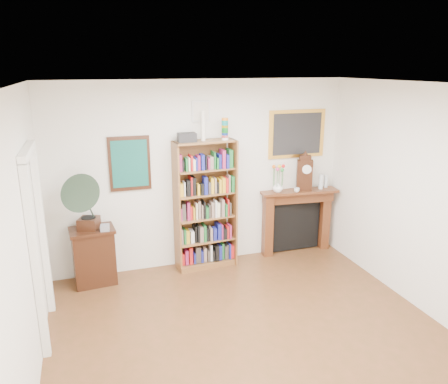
# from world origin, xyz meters

# --- Properties ---
(room) EXTENTS (4.51, 5.01, 2.81)m
(room) POSITION_xyz_m (0.00, 0.00, 1.40)
(room) COLOR #503518
(room) RESTS_ON ground
(door_casing) EXTENTS (0.08, 1.02, 2.17)m
(door_casing) POSITION_xyz_m (-2.21, 1.20, 1.26)
(door_casing) COLOR white
(door_casing) RESTS_ON left_wall
(teal_poster) EXTENTS (0.58, 0.04, 0.78)m
(teal_poster) POSITION_xyz_m (-1.05, 2.48, 1.65)
(teal_poster) COLOR black
(teal_poster) RESTS_ON back_wall
(small_picture) EXTENTS (0.26, 0.04, 0.30)m
(small_picture) POSITION_xyz_m (0.00, 2.48, 2.35)
(small_picture) COLOR white
(small_picture) RESTS_ON back_wall
(gilt_painting) EXTENTS (0.95, 0.04, 0.75)m
(gilt_painting) POSITION_xyz_m (1.55, 2.48, 1.95)
(gilt_painting) COLOR gold
(gilt_painting) RESTS_ON back_wall
(bookshelf) EXTENTS (0.92, 0.40, 2.24)m
(bookshelf) POSITION_xyz_m (0.01, 2.32, 1.09)
(bookshelf) COLOR brown
(bookshelf) RESTS_ON floor
(side_cabinet) EXTENTS (0.63, 0.49, 0.82)m
(side_cabinet) POSITION_xyz_m (-1.64, 2.26, 0.41)
(side_cabinet) COLOR black
(side_cabinet) RESTS_ON floor
(fireplace) EXTENTS (1.28, 0.42, 1.06)m
(fireplace) POSITION_xyz_m (1.57, 2.41, 0.62)
(fireplace) COLOR #542613
(fireplace) RESTS_ON floor
(gramophone) EXTENTS (0.70, 0.77, 0.84)m
(gramophone) POSITION_xyz_m (-1.67, 2.14, 1.29)
(gramophone) COLOR black
(gramophone) RESTS_ON side_cabinet
(cd_stack) EXTENTS (0.13, 0.13, 0.08)m
(cd_stack) POSITION_xyz_m (-1.47, 2.15, 0.86)
(cd_stack) COLOR #A9AAB5
(cd_stack) RESTS_ON side_cabinet
(mantel_clock) EXTENTS (0.28, 0.22, 0.56)m
(mantel_clock) POSITION_xyz_m (1.64, 2.34, 1.34)
(mantel_clock) COLOR black
(mantel_clock) RESTS_ON fireplace
(flower_vase) EXTENTS (0.20, 0.20, 0.17)m
(flower_vase) POSITION_xyz_m (1.20, 2.35, 1.15)
(flower_vase) COLOR white
(flower_vase) RESTS_ON fireplace
(teacup) EXTENTS (0.11, 0.11, 0.07)m
(teacup) POSITION_xyz_m (1.48, 2.26, 1.10)
(teacup) COLOR silver
(teacup) RESTS_ON fireplace
(bottle_left) EXTENTS (0.07, 0.07, 0.24)m
(bottle_left) POSITION_xyz_m (1.94, 2.32, 1.18)
(bottle_left) COLOR silver
(bottle_left) RESTS_ON fireplace
(bottle_right) EXTENTS (0.06, 0.06, 0.20)m
(bottle_right) POSITION_xyz_m (2.06, 2.38, 1.16)
(bottle_right) COLOR silver
(bottle_right) RESTS_ON fireplace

